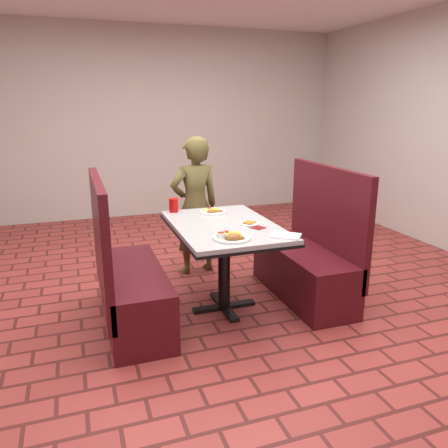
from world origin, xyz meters
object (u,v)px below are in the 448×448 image
(diner_person, at_px, (195,206))
(red_tumbler, at_px, (174,205))
(booth_bench_left, at_px, (128,285))
(booth_bench_right, at_px, (308,261))
(plantain_plate, at_px, (249,223))
(near_dinner_plate, at_px, (231,235))
(dining_table, at_px, (224,235))
(far_dinner_plate, at_px, (213,210))

(diner_person, bearing_deg, red_tumbler, 43.79)
(booth_bench_left, relative_size, booth_bench_right, 1.00)
(booth_bench_right, bearing_deg, plantain_plate, -172.87)
(near_dinner_plate, relative_size, plantain_plate, 1.71)
(dining_table, relative_size, red_tumbler, 9.84)
(far_dinner_plate, bearing_deg, near_dinner_plate, -98.11)
(booth_bench_right, bearing_deg, far_dinner_plate, 152.65)
(diner_person, bearing_deg, far_dinner_plate, 85.14)
(diner_person, bearing_deg, near_dinner_plate, 78.57)
(booth_bench_left, xyz_separation_m, near_dinner_plate, (0.72, -0.40, 0.45))
(booth_bench_left, height_order, near_dinner_plate, booth_bench_left)
(diner_person, xyz_separation_m, plantain_plate, (0.18, -0.99, 0.06))
(near_dinner_plate, relative_size, red_tumbler, 2.25)
(booth_bench_left, bearing_deg, far_dinner_plate, 25.57)
(dining_table, height_order, booth_bench_right, booth_bench_right)
(diner_person, height_order, far_dinner_plate, diner_person)
(near_dinner_plate, xyz_separation_m, plantain_plate, (0.27, 0.33, -0.02))
(booth_bench_right, relative_size, far_dinner_plate, 5.04)
(booth_bench_right, xyz_separation_m, red_tumbler, (-1.09, 0.54, 0.48))
(far_dinner_plate, bearing_deg, booth_bench_right, -27.35)
(dining_table, height_order, red_tumbler, red_tumbler)
(near_dinner_plate, distance_m, plantain_plate, 0.43)
(dining_table, distance_m, booth_bench_right, 0.86)
(booth_bench_left, bearing_deg, booth_bench_right, 0.00)
(red_tumbler, bearing_deg, booth_bench_left, -133.14)
(dining_table, bearing_deg, booth_bench_right, 0.00)
(dining_table, bearing_deg, diner_person, 89.57)
(dining_table, bearing_deg, red_tumbler, 118.66)
(dining_table, xyz_separation_m, diner_person, (0.01, 0.91, 0.04))
(dining_table, bearing_deg, booth_bench_left, 180.00)
(dining_table, distance_m, far_dinner_plate, 0.42)
(booth_bench_right, relative_size, near_dinner_plate, 4.32)
(dining_table, xyz_separation_m, booth_bench_right, (0.80, 0.00, -0.32))
(booth_bench_left, distance_m, red_tumbler, 0.88)
(booth_bench_left, xyz_separation_m, red_tumbler, (0.50, 0.54, 0.48))
(dining_table, xyz_separation_m, booth_bench_left, (-0.80, 0.00, -0.32))
(diner_person, distance_m, plantain_plate, 1.01)
(booth_bench_left, bearing_deg, diner_person, 48.62)
(red_tumbler, bearing_deg, plantain_plate, -51.68)
(booth_bench_left, distance_m, far_dinner_plate, 1.02)
(diner_person, distance_m, near_dinner_plate, 1.32)
(far_dinner_plate, bearing_deg, red_tumbler, 156.52)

